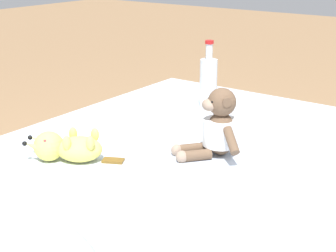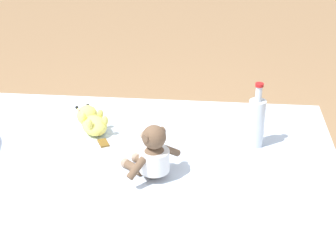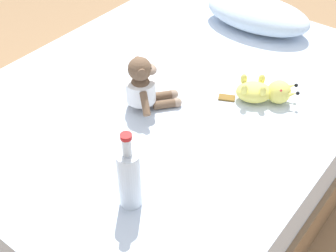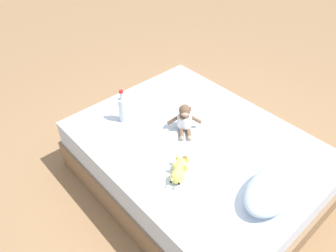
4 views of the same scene
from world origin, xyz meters
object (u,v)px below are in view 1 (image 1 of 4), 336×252
plush_monkey (218,128)px  bed (183,240)px  plush_yellow_creature (67,147)px  glass_bottle (208,83)px

plush_monkey → bed: bearing=82.5°
plush_monkey → plush_yellow_creature: size_ratio=0.84×
plush_yellow_creature → glass_bottle: size_ratio=1.01×
bed → glass_bottle: (0.28, -0.60, 0.38)m
plush_monkey → plush_yellow_creature: plush_monkey is taller
bed → plush_monkey: size_ratio=7.67×
plush_monkey → plush_yellow_creature: 0.51m
bed → plush_monkey: (-0.02, -0.17, 0.36)m
plush_monkey → glass_bottle: size_ratio=0.85×
plush_monkey → plush_yellow_creature: (0.37, 0.34, -0.05)m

